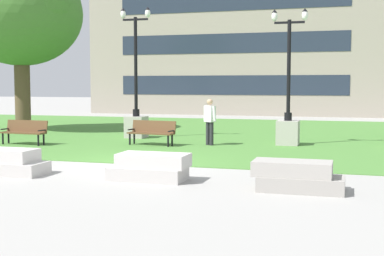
{
  "coord_description": "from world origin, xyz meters",
  "views": [
    {
      "loc": [
        5.97,
        -13.87,
        2.27
      ],
      "look_at": [
        2.24,
        -1.4,
        1.2
      ],
      "focal_mm": 50.0,
      "sensor_mm": 36.0,
      "label": 1
    }
  ],
  "objects_px": {
    "concrete_block_center": "(7,162)",
    "concrete_block_right": "(297,177)",
    "park_bench_near_right": "(25,131)",
    "person_bystander_near_lawn": "(210,119)",
    "park_bench_near_left": "(152,131)",
    "concrete_block_left": "(150,167)",
    "lamp_post_right": "(288,118)",
    "lamp_post_center": "(136,112)"
  },
  "relations": [
    {
      "from": "park_bench_near_right",
      "to": "person_bystander_near_lawn",
      "type": "xyz_separation_m",
      "value": [
        6.7,
        1.75,
        0.44
      ]
    },
    {
      "from": "concrete_block_left",
      "to": "park_bench_near_right",
      "type": "distance_m",
      "value": 9.09
    },
    {
      "from": "park_bench_near_right",
      "to": "concrete_block_center",
      "type": "bearing_deg",
      "value": -59.58
    },
    {
      "from": "concrete_block_left",
      "to": "concrete_block_right",
      "type": "xyz_separation_m",
      "value": [
        3.45,
        -0.29,
        0.0
      ]
    },
    {
      "from": "concrete_block_right",
      "to": "person_bystander_near_lawn",
      "type": "relative_size",
      "value": 1.12
    },
    {
      "from": "park_bench_near_left",
      "to": "lamp_post_right",
      "type": "relative_size",
      "value": 0.37
    },
    {
      "from": "lamp_post_center",
      "to": "person_bystander_near_lawn",
      "type": "distance_m",
      "value": 4.08
    },
    {
      "from": "lamp_post_center",
      "to": "park_bench_near_right",
      "type": "bearing_deg",
      "value": -130.66
    },
    {
      "from": "concrete_block_right",
      "to": "person_bystander_near_lawn",
      "type": "height_order",
      "value": "person_bystander_near_lawn"
    },
    {
      "from": "person_bystander_near_lawn",
      "to": "concrete_block_center",
      "type": "bearing_deg",
      "value": -113.58
    },
    {
      "from": "lamp_post_right",
      "to": "person_bystander_near_lawn",
      "type": "bearing_deg",
      "value": -161.29
    },
    {
      "from": "park_bench_near_left",
      "to": "concrete_block_center",
      "type": "bearing_deg",
      "value": -100.15
    },
    {
      "from": "park_bench_near_left",
      "to": "person_bystander_near_lawn",
      "type": "height_order",
      "value": "person_bystander_near_lawn"
    },
    {
      "from": "concrete_block_center",
      "to": "lamp_post_center",
      "type": "xyz_separation_m",
      "value": [
        -0.37,
        9.33,
        0.8
      ]
    },
    {
      "from": "park_bench_near_left",
      "to": "lamp_post_center",
      "type": "distance_m",
      "value": 2.93
    },
    {
      "from": "park_bench_near_right",
      "to": "person_bystander_near_lawn",
      "type": "height_order",
      "value": "person_bystander_near_lawn"
    },
    {
      "from": "concrete_block_left",
      "to": "lamp_post_right",
      "type": "relative_size",
      "value": 0.38
    },
    {
      "from": "park_bench_near_right",
      "to": "lamp_post_right",
      "type": "xyz_separation_m",
      "value": [
        9.46,
        2.68,
        0.5
      ]
    },
    {
      "from": "concrete_block_right",
      "to": "person_bystander_near_lawn",
      "type": "distance_m",
      "value": 8.59
    },
    {
      "from": "park_bench_near_right",
      "to": "lamp_post_center",
      "type": "distance_m",
      "value": 4.69
    },
    {
      "from": "concrete_block_left",
      "to": "lamp_post_right",
      "type": "height_order",
      "value": "lamp_post_right"
    },
    {
      "from": "park_bench_near_left",
      "to": "person_bystander_near_lawn",
      "type": "bearing_deg",
      "value": 16.15
    },
    {
      "from": "concrete_block_center",
      "to": "concrete_block_right",
      "type": "distance_m",
      "value": 7.22
    },
    {
      "from": "concrete_block_right",
      "to": "lamp_post_right",
      "type": "relative_size",
      "value": 0.38
    },
    {
      "from": "lamp_post_center",
      "to": "person_bystander_near_lawn",
      "type": "xyz_separation_m",
      "value": [
        3.67,
        -1.78,
        -0.13
      ]
    },
    {
      "from": "concrete_block_center",
      "to": "concrete_block_right",
      "type": "height_order",
      "value": "same"
    },
    {
      "from": "park_bench_near_right",
      "to": "concrete_block_right",
      "type": "bearing_deg",
      "value": -28.87
    },
    {
      "from": "park_bench_near_left",
      "to": "person_bystander_near_lawn",
      "type": "relative_size",
      "value": 1.09
    },
    {
      "from": "concrete_block_center",
      "to": "person_bystander_near_lawn",
      "type": "xyz_separation_m",
      "value": [
        3.29,
        7.55,
        0.68
      ]
    },
    {
      "from": "park_bench_near_left",
      "to": "lamp_post_right",
      "type": "bearing_deg",
      "value": 17.63
    },
    {
      "from": "concrete_block_right",
      "to": "park_bench_near_right",
      "type": "height_order",
      "value": "park_bench_near_right"
    },
    {
      "from": "concrete_block_left",
      "to": "park_bench_near_left",
      "type": "distance_m",
      "value": 7.19
    },
    {
      "from": "concrete_block_right",
      "to": "lamp_post_right",
      "type": "bearing_deg",
      "value": 97.8
    },
    {
      "from": "park_bench_near_left",
      "to": "lamp_post_center",
      "type": "relative_size",
      "value": 0.34
    },
    {
      "from": "concrete_block_center",
      "to": "concrete_block_right",
      "type": "xyz_separation_m",
      "value": [
        7.22,
        -0.06,
        0.0
      ]
    },
    {
      "from": "concrete_block_right",
      "to": "park_bench_near_right",
      "type": "distance_m",
      "value": 12.14
    },
    {
      "from": "concrete_block_center",
      "to": "person_bystander_near_lawn",
      "type": "bearing_deg",
      "value": 66.42
    },
    {
      "from": "concrete_block_center",
      "to": "park_bench_near_left",
      "type": "height_order",
      "value": "park_bench_near_left"
    },
    {
      "from": "concrete_block_left",
      "to": "park_bench_near_right",
      "type": "relative_size",
      "value": 1.03
    },
    {
      "from": "concrete_block_left",
      "to": "lamp_post_right",
      "type": "bearing_deg",
      "value": 74.54
    },
    {
      "from": "concrete_block_center",
      "to": "park_bench_near_left",
      "type": "relative_size",
      "value": 1.03
    },
    {
      "from": "lamp_post_center",
      "to": "lamp_post_right",
      "type": "relative_size",
      "value": 1.08
    }
  ]
}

